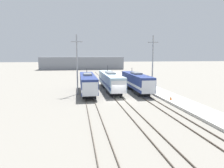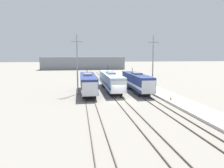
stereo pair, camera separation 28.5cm
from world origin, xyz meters
name	(u,v)px [view 1 (the left image)]	position (x,y,z in m)	size (l,w,h in m)	color
ground_plane	(120,100)	(0.00, 0.00, 0.00)	(400.00, 400.00, 0.00)	gray
rail_pair_far_left	(90,101)	(-5.06, 0.00, 0.07)	(1.51, 120.00, 0.15)	#4C4238
rail_pair_center	(120,100)	(0.00, 0.00, 0.07)	(1.51, 120.00, 0.15)	#4C4238
rail_pair_far_right	(148,99)	(5.06, 0.00, 0.07)	(1.51, 120.00, 0.15)	#4C4238
locomotive_far_left	(88,83)	(-5.06, 6.97, 2.07)	(2.87, 16.62, 4.69)	black
locomotive_center	(111,81)	(0.00, 10.31, 2.06)	(2.97, 19.94, 5.19)	#232326
locomotive_far_right	(137,82)	(5.06, 7.66, 2.09)	(2.77, 16.52, 4.76)	black
catenary_tower_left	(77,63)	(-7.07, 6.70, 6.03)	(2.17, 0.26, 11.50)	gray
catenary_tower_right	(153,63)	(8.07, 6.70, 6.03)	(2.17, 0.26, 11.50)	gray
platform	(171,97)	(9.16, 0.00, 0.18)	(4.00, 120.00, 0.36)	#B7B5AD
traffic_cone	(171,98)	(8.02, -2.64, 0.64)	(0.38, 0.38, 0.57)	orange
depot_building	(82,63)	(-4.50, 80.35, 3.24)	(42.70, 9.61, 6.47)	gray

